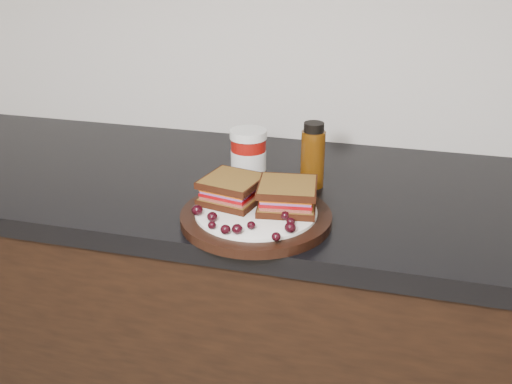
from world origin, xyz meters
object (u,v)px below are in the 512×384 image
condiment_jar (248,156)px  oil_bottle (313,155)px  sandwich_left (232,190)px  plate (256,217)px

condiment_jar → oil_bottle: oil_bottle is taller
sandwich_left → condiment_jar: bearing=106.3°
sandwich_left → plate: bearing=-13.9°
plate → oil_bottle: bearing=69.9°
condiment_jar → oil_bottle: (0.14, 0.01, 0.01)m
oil_bottle → condiment_jar: bearing=-175.4°
condiment_jar → oil_bottle: size_ratio=0.83×
plate → condiment_jar: condiment_jar is taller
plate → oil_bottle: 0.21m
sandwich_left → oil_bottle: size_ratio=0.74×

